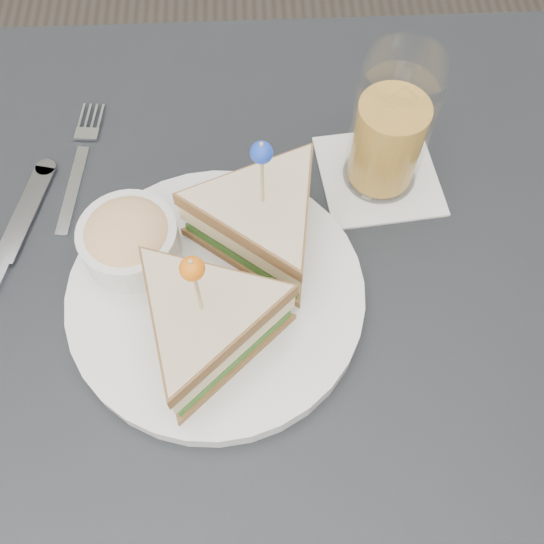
{
  "coord_description": "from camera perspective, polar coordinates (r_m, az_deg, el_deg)",
  "views": [
    {
      "loc": [
        -0.0,
        -0.24,
        1.27
      ],
      "look_at": [
        0.01,
        0.01,
        0.8
      ],
      "focal_mm": 40.0,
      "sensor_mm": 36.0,
      "label": 1
    }
  ],
  "objects": [
    {
      "name": "ground_plane",
      "position": [
        1.3,
        -0.44,
        -17.37
      ],
      "size": [
        3.5,
        3.5,
        0.0
      ],
      "primitive_type": "plane",
      "color": "#3F3833"
    },
    {
      "name": "plate_meal",
      "position": [
        0.55,
        -4.89,
        -0.11
      ],
      "size": [
        0.33,
        0.33,
        0.16
      ],
      "rotation": [
        0.0,
        0.0,
        0.21
      ],
      "color": "white",
      "rests_on": "table"
    },
    {
      "name": "cutlery_knife",
      "position": [
        0.66,
        -23.72,
        1.52
      ],
      "size": [
        0.07,
        0.22,
        0.01
      ],
      "rotation": [
        0.0,
        0.0,
        -0.23
      ],
      "color": "#B4B7C0",
      "rests_on": "table"
    },
    {
      "name": "drink_set",
      "position": [
        0.62,
        10.99,
        12.75
      ],
      "size": [
        0.13,
        0.13,
        0.16
      ],
      "rotation": [
        0.0,
        0.0,
        0.11
      ],
      "color": "white",
      "rests_on": "table"
    },
    {
      "name": "table",
      "position": [
        0.65,
        -0.85,
        -6.09
      ],
      "size": [
        0.8,
        0.8,
        0.75
      ],
      "color": "black",
      "rests_on": "ground"
    },
    {
      "name": "cutlery_fork",
      "position": [
        0.7,
        -17.57,
        10.07
      ],
      "size": [
        0.04,
        0.18,
        0.01
      ],
      "rotation": [
        0.0,
        0.0,
        -0.1
      ],
      "color": "white",
      "rests_on": "table"
    }
  ]
}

